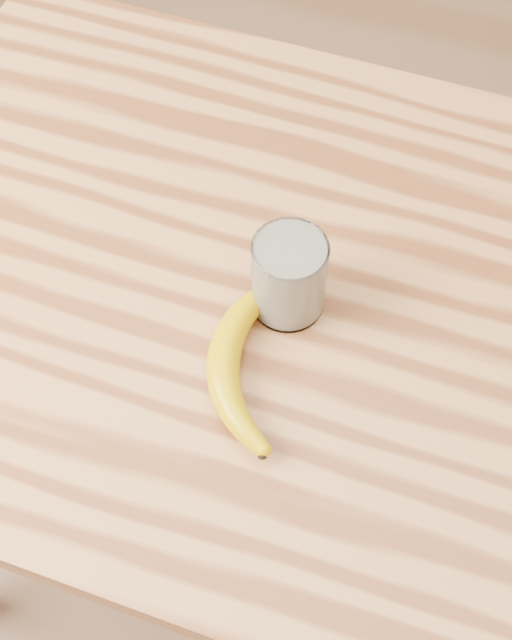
% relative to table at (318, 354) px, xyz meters
% --- Properties ---
extents(table, '(1.20, 0.80, 0.90)m').
position_rel_table_xyz_m(table, '(0.00, 0.00, 0.00)').
color(table, '#B57840').
rests_on(table, ground).
extents(smoothie_glass, '(0.09, 0.09, 0.11)m').
position_rel_table_xyz_m(smoothie_glass, '(-0.04, -0.02, 0.18)').
color(smoothie_glass, white).
rests_on(smoothie_glass, table).
extents(banana, '(0.18, 0.33, 0.04)m').
position_rel_table_xyz_m(banana, '(-0.08, -0.12, 0.15)').
color(banana, '#C9A100').
rests_on(banana, table).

